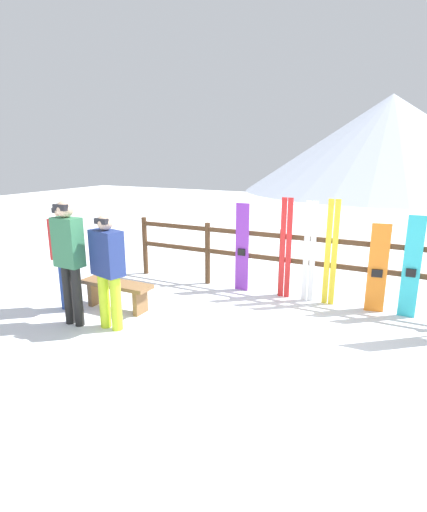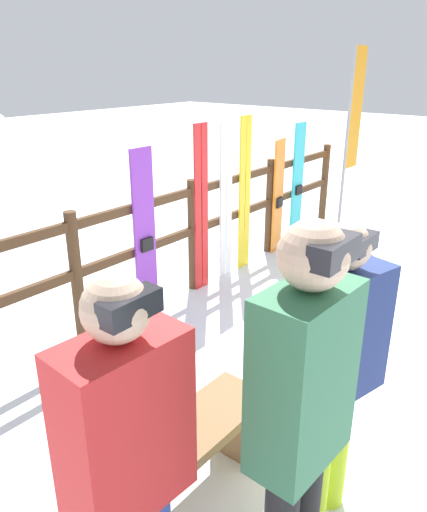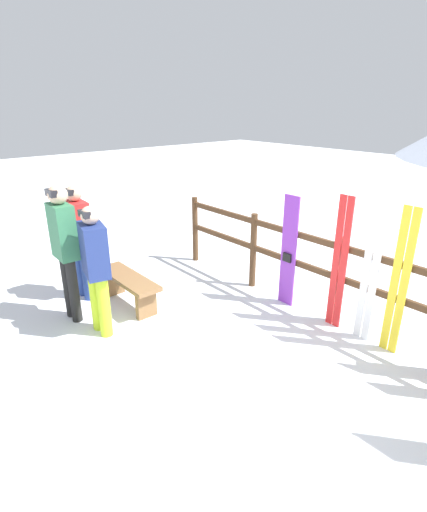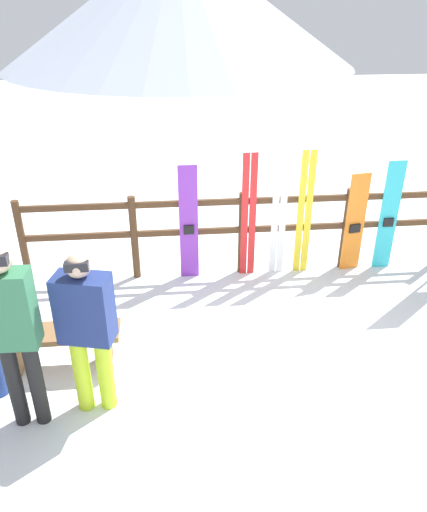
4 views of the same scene
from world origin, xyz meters
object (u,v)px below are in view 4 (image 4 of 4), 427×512
Objects in this scene: person_plaid_green at (12,325)px; ski_pair_white at (279,216)px; snowboard_cyan at (389,217)px; snowboard_purple at (189,224)px; bench at (61,340)px; snowboard_orange at (355,223)px; ski_pair_yellow at (304,214)px; ski_pair_red at (249,216)px; person_navy at (87,325)px.

person_plaid_green reaches higher than ski_pair_white.
ski_pair_white is 1.53m from snowboard_cyan.
snowboard_cyan is at bearing -0.00° from snowboard_purple.
bench is at bearing 78.08° from person_plaid_green.
bench is 4.09m from snowboard_orange.
ski_pair_white is at bearing 179.87° from snowboard_cyan.
ski_pair_yellow is at bearing 30.40° from bench.
snowboard_purple reaches higher than snowboard_orange.
ski_pair_red is 1.02× the size of ski_pair_white.
snowboard_cyan is (0.46, 0.00, 0.08)m from snowboard_orange.
person_plaid_green is 1.16× the size of snowboard_cyan.
ski_pair_red is at bearing 179.90° from snowboard_cyan.
ski_pair_white reaches higher than person_navy.
ski_pair_white is at bearing 179.81° from snowboard_orange.
snowboard_cyan is (1.53, -0.00, -0.07)m from ski_pair_white.
ski_pair_white reaches higher than snowboard_orange.
ski_pair_yellow is (2.97, 1.74, 0.54)m from bench.
ski_pair_red is at bearing 0.24° from snowboard_purple.
person_plaid_green is 4.99m from snowboard_cyan.
person_navy is at bearing -113.15° from snowboard_purple.
ski_pair_yellow is at bearing 38.62° from person_plaid_green.
person_navy is 2.57m from snowboard_purple.
person_plaid_green is 3.75m from ski_pair_white.
snowboard_purple is at bearing -179.88° from ski_pair_yellow.
person_plaid_green is at bearing -122.32° from snowboard_purple.
ski_pair_yellow is (0.75, 0.00, 0.01)m from ski_pair_red.
bench is at bearing -146.40° from ski_pair_white.
person_plaid_green reaches higher than snowboard_cyan.
snowboard_orange is at bearing 35.78° from person_navy.
snowboard_orange is at bearing -0.00° from snowboard_purple.
bench is 1.07m from person_plaid_green.
snowboard_cyan is at bearing -0.16° from ski_pair_yellow.
ski_pair_yellow is at bearing 0.12° from snowboard_purple.
ski_pair_white is at bearing 41.93° from person_plaid_green.
person_plaid_green is 1.14× the size of snowboard_purple.
ski_pair_yellow reaches higher than bench.
ski_pair_red is 1.48m from snowboard_orange.
snowboard_orange is (3.27, 2.36, -0.24)m from person_navy.
ski_pair_red is 0.75m from ski_pair_yellow.
person_navy is 1.05× the size of snowboard_cyan.
person_navy is at bearing -137.27° from ski_pair_yellow.
snowboard_purple reaches higher than snowboard_cyan.
ski_pair_yellow is at bearing 0.00° from ski_pair_white.
ski_pair_yellow is (0.35, 0.00, 0.02)m from ski_pair_white.
bench is 0.72× the size of ski_pair_white.
bench is 2.87m from ski_pair_red.
snowboard_cyan is (3.74, 2.36, -0.16)m from person_navy.
snowboard_cyan is (1.93, -0.00, -0.08)m from ski_pair_red.
bench is 0.78× the size of snowboard_cyan.
ski_pair_white is 1.08× the size of snowboard_cyan.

